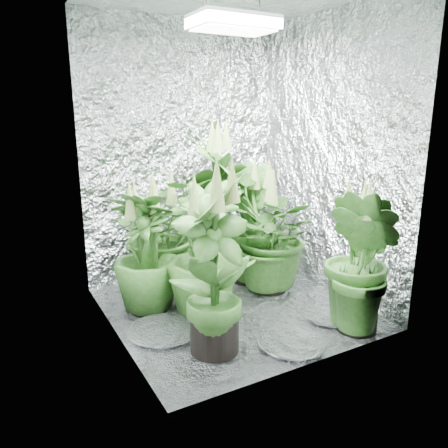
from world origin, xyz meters
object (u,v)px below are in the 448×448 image
plant_f (214,267)px  plant_c (250,226)px  plant_g (361,262)px  plant_h (203,253)px  plant_d (147,253)px  grow_lamp (234,23)px  circulation_fan (256,249)px  plant_b (216,207)px  plant_e (270,236)px  plant_a (162,233)px

plant_f → plant_c: bearing=47.6°
plant_g → plant_h: bearing=139.2°
plant_d → plant_f: plant_f is taller
grow_lamp → circulation_fan: grow_lamp is taller
plant_b → circulation_fan: bearing=13.8°
plant_h → plant_e: bearing=12.6°
plant_b → plant_e: size_ratio=1.41×
plant_a → plant_d: size_ratio=1.03×
plant_b → circulation_fan: 0.64m
plant_d → plant_c: bearing=8.3°
plant_a → grow_lamp: bearing=-65.1°
plant_d → plant_g: size_ratio=0.94×
plant_a → plant_d: 0.41m
plant_e → plant_f: size_ratio=0.83×
plant_c → plant_d: (-0.89, -0.13, -0.05)m
plant_g → plant_a: bearing=123.0°
plant_a → plant_b: (0.42, -0.07, 0.17)m
plant_g → plant_c: bearing=98.2°
plant_c → circulation_fan: plant_c is taller
plant_b → grow_lamp: bearing=-106.0°
plant_h → grow_lamp: bearing=-0.1°
plant_c → plant_g: (0.15, -1.02, -0.01)m
plant_c → plant_d: size_ratio=1.11×
plant_b → circulation_fan: (0.45, 0.11, -0.45)m
plant_e → plant_h: size_ratio=0.95×
plant_b → plant_g: bearing=-71.9°
plant_g → plant_f: bearing=166.8°
plant_c → plant_f: plant_f is taller
plant_f → circulation_fan: size_ratio=3.01×
grow_lamp → plant_f: size_ratio=0.46×
plant_c → plant_d: bearing=-171.7°
plant_h → circulation_fan: (0.81, 0.63, -0.28)m
plant_b → plant_g: plant_b is taller
grow_lamp → plant_h: size_ratio=0.52×
plant_b → plant_f: size_ratio=1.18×
plant_g → plant_d: bearing=139.2°
plant_b → circulation_fan: plant_b is taller
plant_c → circulation_fan: 0.44m
plant_a → plant_g: 1.46m
plant_e → plant_h: bearing=-167.4°
plant_c → plant_e: (0.03, -0.24, -0.02)m
grow_lamp → plant_a: size_ratio=0.54×
plant_a → plant_e: bearing=-33.5°
grow_lamp → plant_d: size_ratio=0.55×
plant_f → plant_h: size_ratio=1.14×
plant_a → plant_f: size_ratio=0.85×
plant_b → plant_g: size_ratio=1.34×
plant_c → plant_f: 1.10m
plant_d → circulation_fan: bearing=18.5°
plant_e → plant_g: (0.12, -0.78, 0.02)m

